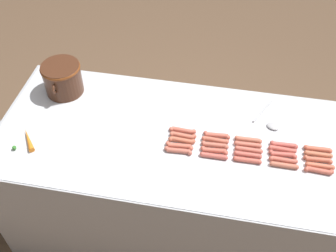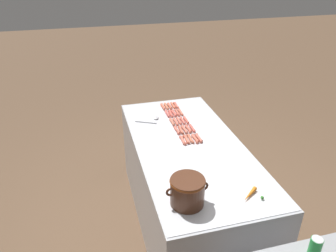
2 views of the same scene
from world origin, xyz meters
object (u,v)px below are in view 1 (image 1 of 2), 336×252
hot_dog_5 (320,166)px  hot_dog_24 (183,130)px  hot_dog_13 (215,145)px  hot_dog_19 (183,135)px  hot_dog_21 (284,145)px  hot_dog_11 (283,154)px  hot_dog_14 (182,140)px  hot_dog_0 (319,171)px  hot_dog_4 (178,151)px  hot_dog_15 (318,154)px  hot_dog_3 (214,156)px  hot_dog_2 (247,160)px  bean_pot (62,77)px  hot_dog_7 (248,155)px  hot_dog_22 (248,140)px  hot_dog_18 (215,140)px  serving_spoon (269,121)px  hot_dog_8 (214,150)px  hot_dog_9 (180,146)px  hot_dog_6 (283,160)px  hot_dog_12 (249,150)px  hot_dog_20 (318,149)px  hot_dog_23 (217,135)px  carrot (28,140)px  hot_dog_1 (284,165)px  hot_dog_10 (318,160)px  hot_dog_17 (248,145)px

hot_dog_5 → hot_dog_24: size_ratio=1.00×
hot_dog_13 → hot_dog_19: bearing=78.5°
hot_dog_21 → hot_dog_19: bearing=93.5°
hot_dog_11 → hot_dog_14: same height
hot_dog_0 → hot_dog_14: size_ratio=1.00×
hot_dog_4 → hot_dog_5: 0.73m
hot_dog_5 → hot_dog_11: same height
hot_dog_15 → hot_dog_3: bearing=101.8°
hot_dog_2 → bean_pot: bean_pot is taller
hot_dog_7 → hot_dog_22: 0.11m
hot_dog_18 → serving_spoon: (0.20, -0.29, -0.01)m
hot_dog_7 → hot_dog_13: (0.04, 0.18, 0.00)m
hot_dog_11 → bean_pot: 1.35m
hot_dog_13 → hot_dog_24: (0.07, 0.19, 0.00)m
hot_dog_15 → bean_pot: bearing=80.6°
hot_dog_24 → hot_dog_22: bearing=-90.3°
hot_dog_13 → hot_dog_18: same height
hot_dog_14 → hot_dog_8: bearing=-102.3°
hot_dog_9 → hot_dog_24: (0.11, 0.00, 0.00)m
hot_dog_6 → hot_dog_19: same height
hot_dog_8 → hot_dog_12: 0.18m
hot_dog_5 → hot_dog_8: same height
hot_dog_8 → hot_dog_21: same height
hot_dog_5 → hot_dog_12: bearing=83.6°
hot_dog_13 → serving_spoon: (0.24, -0.29, -0.01)m
hot_dog_20 → hot_dog_23: bearing=90.0°
hot_dog_0 → carrot: bearing=93.0°
hot_dog_1 → hot_dog_11: size_ratio=1.00×
hot_dog_15 → hot_dog_20: (0.04, -0.00, 0.00)m
hot_dog_22 → hot_dog_23: bearing=89.7°
hot_dog_11 → hot_dog_9: bearing=94.4°
hot_dog_9 → hot_dog_3: bearing=-100.9°
hot_dog_3 → hot_dog_7: (0.04, -0.17, 0.00)m
hot_dog_10 → hot_dog_24: bearing=84.1°
hot_dog_15 → bean_pot: 1.52m
hot_dog_24 → bean_pot: (0.21, 0.77, 0.09)m
hot_dog_2 → hot_dog_24: (0.15, 0.36, 0.00)m
hot_dog_5 → hot_dog_17: bearing=78.4°
carrot → hot_dog_1: bearing=-86.6°
hot_dog_1 → hot_dog_3: same height
hot_dog_11 → hot_dog_17: (0.03, 0.18, 0.00)m
hot_dog_4 → hot_dog_0: bearing=-89.9°
hot_dog_20 → hot_dog_21: same height
hot_dog_3 → hot_dog_8: 0.04m
hot_dog_1 → hot_dog_13: (0.07, 0.37, 0.00)m
hot_dog_2 → hot_dog_12: 0.07m
hot_dog_7 → hot_dog_23: 0.20m
hot_dog_8 → hot_dog_11: size_ratio=1.00×
hot_dog_7 → hot_dog_18: size_ratio=1.00×
hot_dog_11 → hot_dog_17: same height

